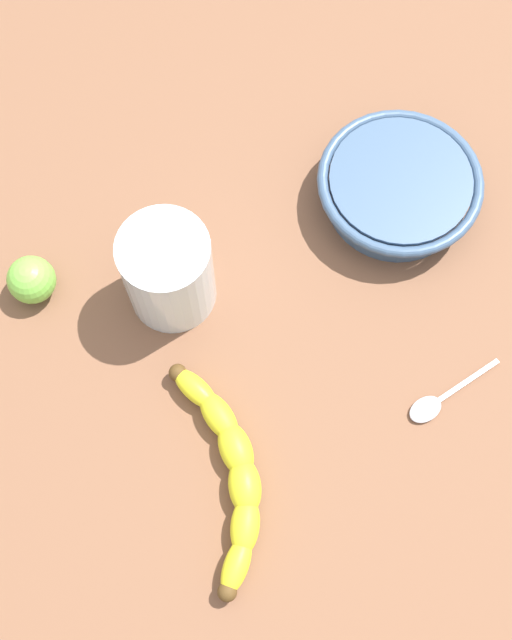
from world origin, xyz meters
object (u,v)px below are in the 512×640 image
object	(u,v)px
ceramic_bowl	(399,187)
lime_fruit	(32,280)
banana	(230,470)
smoothie_glass	(169,273)
teaspoon	(431,406)

from	to	relation	value
ceramic_bowl	lime_fruit	world-z (taller)	lime_fruit
banana	ceramic_bowl	size ratio (longest dim) A/B	1.31
smoothie_glass	ceramic_bowl	xyz separation A→B (cm)	(25.81, 7.22, -2.63)
banana	ceramic_bowl	world-z (taller)	ceramic_bowl
banana	smoothie_glass	xyz separation A→B (cm)	(-3.14, 19.96, 3.81)
banana	lime_fruit	world-z (taller)	lime_fruit
ceramic_bowl	lime_fruit	distance (cm)	40.41
teaspoon	smoothie_glass	bearing A→B (deg)	-58.51
lime_fruit	teaspoon	xyz separation A→B (cm)	(38.54, -19.36, -2.14)
smoothie_glass	ceramic_bowl	world-z (taller)	smoothie_glass
smoothie_glass	lime_fruit	bearing A→B (deg)	169.05
smoothie_glass	lime_fruit	xyz separation A→B (cm)	(-14.35, 2.78, -2.86)
banana	ceramic_bowl	distance (cm)	35.41
ceramic_bowl	teaspoon	xyz separation A→B (cm)	(-1.62, -23.80, -2.37)
smoothie_glass	banana	bearing A→B (deg)	-81.05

